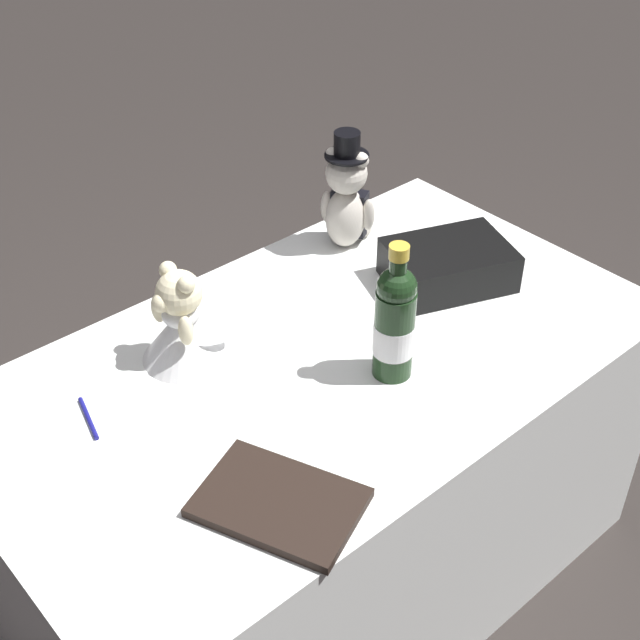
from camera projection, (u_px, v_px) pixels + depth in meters
name	position (u px, v px, depth m)	size (l,w,h in m)	color
ground_plane	(320.00, 571.00, 2.37)	(12.00, 12.00, 0.00)	#2D2826
reception_table	(320.00, 475.00, 2.15)	(1.52, 0.86, 0.75)	white
teddy_bear_groom	(347.00, 197.00, 2.22)	(0.14, 0.13, 0.32)	beige
teddy_bear_bride	(188.00, 318.00, 1.87)	(0.23, 0.19, 0.23)	white
champagne_bottle	(395.00, 321.00, 1.80)	(0.09, 0.09, 0.32)	#1A3319
signing_pen	(88.00, 417.00, 1.77)	(0.04, 0.13, 0.01)	navy
gift_case_black	(448.00, 265.00, 2.13)	(0.34, 0.30, 0.10)	black
guestbook	(279.00, 503.00, 1.58)	(0.20, 0.29, 0.02)	black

